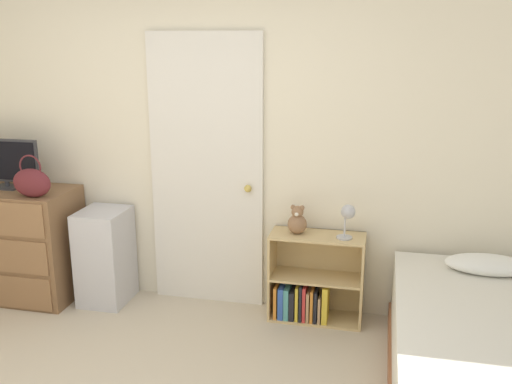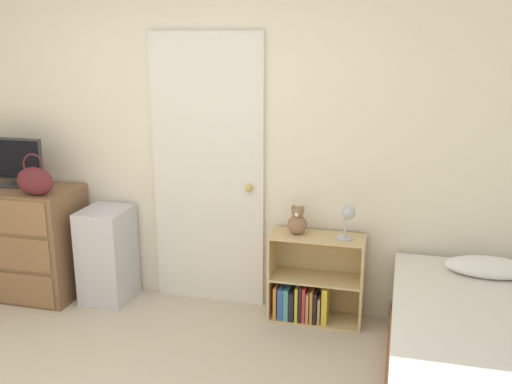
{
  "view_description": "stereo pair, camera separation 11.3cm",
  "coord_description": "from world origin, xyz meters",
  "px_view_note": "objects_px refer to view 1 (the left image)",
  "views": [
    {
      "loc": [
        1.39,
        -2.06,
        2.04
      ],
      "look_at": [
        0.54,
        1.74,
        0.98
      ],
      "focal_mm": 40.0,
      "sensor_mm": 36.0,
      "label": 1
    },
    {
      "loc": [
        1.5,
        -2.03,
        2.04
      ],
      "look_at": [
        0.54,
        1.74,
        0.98
      ],
      "focal_mm": 40.0,
      "sensor_mm": 36.0,
      "label": 2
    }
  ],
  "objects_px": {
    "handbag": "(32,182)",
    "storage_bin": "(105,256)",
    "dresser": "(12,243)",
    "teddy_bear": "(297,221)",
    "bookshelf": "(310,287)",
    "tv": "(5,162)",
    "desk_lamp": "(348,215)",
    "bed": "(503,366)"
  },
  "relations": [
    {
      "from": "storage_bin",
      "to": "teddy_bear",
      "type": "xyz_separation_m",
      "value": [
        1.51,
        0.06,
        0.38
      ]
    },
    {
      "from": "bed",
      "to": "desk_lamp",
      "type": "bearing_deg",
      "value": 139.3
    },
    {
      "from": "bookshelf",
      "to": "handbag",
      "type": "bearing_deg",
      "value": -172.11
    },
    {
      "from": "desk_lamp",
      "to": "bed",
      "type": "relative_size",
      "value": 0.13
    },
    {
      "from": "tv",
      "to": "teddy_bear",
      "type": "distance_m",
      "value": 2.32
    },
    {
      "from": "dresser",
      "to": "bookshelf",
      "type": "relative_size",
      "value": 1.52
    },
    {
      "from": "dresser",
      "to": "teddy_bear",
      "type": "bearing_deg",
      "value": 3.03
    },
    {
      "from": "dresser",
      "to": "handbag",
      "type": "distance_m",
      "value": 0.68
    },
    {
      "from": "tv",
      "to": "dresser",
      "type": "bearing_deg",
      "value": -80.56
    },
    {
      "from": "dresser",
      "to": "storage_bin",
      "type": "xyz_separation_m",
      "value": [
        0.78,
        0.06,
        -0.07
      ]
    },
    {
      "from": "handbag",
      "to": "teddy_bear",
      "type": "distance_m",
      "value": 1.97
    },
    {
      "from": "handbag",
      "to": "teddy_bear",
      "type": "bearing_deg",
      "value": 8.37
    },
    {
      "from": "handbag",
      "to": "bookshelf",
      "type": "distance_m",
      "value": 2.19
    },
    {
      "from": "bed",
      "to": "bookshelf",
      "type": "bearing_deg",
      "value": 144.65
    },
    {
      "from": "tv",
      "to": "bed",
      "type": "relative_size",
      "value": 0.29
    },
    {
      "from": "storage_bin",
      "to": "teddy_bear",
      "type": "height_order",
      "value": "teddy_bear"
    },
    {
      "from": "storage_bin",
      "to": "desk_lamp",
      "type": "bearing_deg",
      "value": 0.57
    },
    {
      "from": "tv",
      "to": "storage_bin",
      "type": "xyz_separation_m",
      "value": [
        0.78,
        0.03,
        -0.72
      ]
    },
    {
      "from": "teddy_bear",
      "to": "tv",
      "type": "bearing_deg",
      "value": -177.72
    },
    {
      "from": "teddy_bear",
      "to": "handbag",
      "type": "bearing_deg",
      "value": -171.63
    },
    {
      "from": "handbag",
      "to": "storage_bin",
      "type": "height_order",
      "value": "handbag"
    },
    {
      "from": "storage_bin",
      "to": "bed",
      "type": "distance_m",
      "value": 2.91
    },
    {
      "from": "bookshelf",
      "to": "dresser",
      "type": "bearing_deg",
      "value": -177.15
    },
    {
      "from": "handbag",
      "to": "storage_bin",
      "type": "relative_size",
      "value": 0.43
    },
    {
      "from": "dresser",
      "to": "teddy_bear",
      "type": "xyz_separation_m",
      "value": [
        2.28,
        0.12,
        0.31
      ]
    },
    {
      "from": "handbag",
      "to": "teddy_bear",
      "type": "height_order",
      "value": "handbag"
    },
    {
      "from": "storage_bin",
      "to": "dresser",
      "type": "bearing_deg",
      "value": -175.51
    },
    {
      "from": "storage_bin",
      "to": "teddy_bear",
      "type": "bearing_deg",
      "value": 2.27
    },
    {
      "from": "bookshelf",
      "to": "tv",
      "type": "bearing_deg",
      "value": -177.86
    },
    {
      "from": "dresser",
      "to": "teddy_bear",
      "type": "relative_size",
      "value": 4.87
    },
    {
      "from": "storage_bin",
      "to": "teddy_bear",
      "type": "relative_size",
      "value": 3.5
    },
    {
      "from": "desk_lamp",
      "to": "handbag",
      "type": "bearing_deg",
      "value": -173.95
    },
    {
      "from": "bookshelf",
      "to": "bed",
      "type": "xyz_separation_m",
      "value": [
        1.19,
        -0.84,
        0.02
      ]
    },
    {
      "from": "dresser",
      "to": "storage_bin",
      "type": "bearing_deg",
      "value": 4.49
    },
    {
      "from": "tv",
      "to": "handbag",
      "type": "relative_size",
      "value": 1.82
    },
    {
      "from": "bookshelf",
      "to": "teddy_bear",
      "type": "xyz_separation_m",
      "value": [
        -0.11,
        0.0,
        0.5
      ]
    },
    {
      "from": "tv",
      "to": "teddy_bear",
      "type": "relative_size",
      "value": 2.72
    },
    {
      "from": "tv",
      "to": "handbag",
      "type": "xyz_separation_m",
      "value": [
        0.36,
        -0.19,
        -0.09
      ]
    },
    {
      "from": "handbag",
      "to": "bed",
      "type": "height_order",
      "value": "handbag"
    },
    {
      "from": "dresser",
      "to": "desk_lamp",
      "type": "relative_size",
      "value": 4.11
    },
    {
      "from": "storage_bin",
      "to": "desk_lamp",
      "type": "relative_size",
      "value": 2.95
    },
    {
      "from": "handbag",
      "to": "desk_lamp",
      "type": "bearing_deg",
      "value": 6.05
    }
  ]
}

